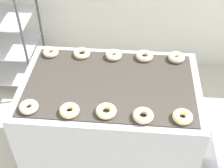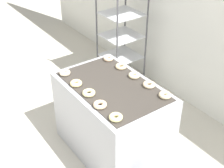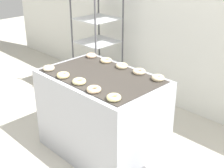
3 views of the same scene
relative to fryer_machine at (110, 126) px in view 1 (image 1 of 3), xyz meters
name	(u,v)px [view 1 (image 1 of 3)]	position (x,y,z in m)	size (l,w,h in m)	color
fryer_machine	(110,126)	(0.00, 0.00, 0.00)	(1.24, 0.81, 0.90)	#A8AAB2
baking_rack_cart	(4,17)	(-1.10, 0.95, 0.37)	(0.52, 0.54, 1.61)	#4C4C51
donut_near_leftmost	(29,107)	(-0.48, -0.29, 0.47)	(0.12, 0.12, 0.04)	beige
donut_near_left	(69,110)	(-0.23, -0.30, 0.47)	(0.13, 0.13, 0.04)	#EBD38C
donut_near_center	(106,111)	(0.00, -0.28, 0.47)	(0.13, 0.13, 0.04)	beige
donut_near_right	(143,115)	(0.23, -0.30, 0.47)	(0.13, 0.13, 0.04)	beige
donut_near_rightmost	(182,117)	(0.46, -0.29, 0.47)	(0.12, 0.12, 0.04)	beige
donut_far_leftmost	(51,52)	(-0.48, 0.29, 0.47)	(0.12, 0.12, 0.04)	beige
donut_far_left	(82,53)	(-0.24, 0.30, 0.47)	(0.13, 0.13, 0.04)	beige
donut_far_center	(114,55)	(0.00, 0.29, 0.47)	(0.13, 0.13, 0.05)	beige
donut_far_right	(144,56)	(0.23, 0.30, 0.47)	(0.13, 0.13, 0.04)	beige
donut_far_rightmost	(176,57)	(0.47, 0.30, 0.47)	(0.12, 0.12, 0.05)	beige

